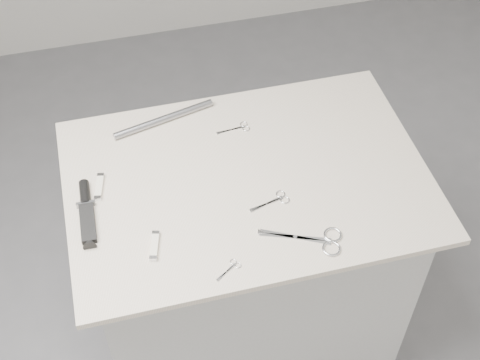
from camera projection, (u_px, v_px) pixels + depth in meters
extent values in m
cube|color=slate|center=(245.00, 339.00, 2.54)|extent=(4.00, 4.00, 0.01)
cube|color=#B0AFAD|center=(246.00, 272.00, 2.20)|extent=(0.90, 0.60, 0.90)
cube|color=beige|center=(247.00, 179.00, 1.85)|extent=(1.00, 0.70, 0.02)
cube|color=silver|center=(295.00, 237.00, 1.71)|extent=(0.18, 0.10, 0.00)
cylinder|color=silver|center=(295.00, 237.00, 1.71)|extent=(0.01, 0.01, 0.01)
torus|color=silver|center=(333.00, 235.00, 1.71)|extent=(0.05, 0.05, 0.01)
torus|color=silver|center=(331.00, 249.00, 1.68)|extent=(0.05, 0.05, 0.01)
cube|color=silver|center=(266.00, 204.00, 1.78)|extent=(0.10, 0.04, 0.00)
cylinder|color=silver|center=(266.00, 204.00, 1.78)|extent=(0.01, 0.01, 0.00)
torus|color=silver|center=(281.00, 194.00, 1.80)|extent=(0.03, 0.03, 0.00)
torus|color=silver|center=(285.00, 200.00, 1.79)|extent=(0.03, 0.03, 0.00)
cube|color=silver|center=(231.00, 130.00, 1.97)|extent=(0.09, 0.02, 0.00)
cylinder|color=silver|center=(231.00, 130.00, 1.97)|extent=(0.00, 0.00, 0.00)
torus|color=silver|center=(244.00, 124.00, 1.98)|extent=(0.02, 0.02, 0.00)
torus|color=silver|center=(246.00, 129.00, 1.97)|extent=(0.02, 0.02, 0.00)
cube|color=silver|center=(226.00, 272.00, 1.64)|extent=(0.06, 0.05, 0.00)
cylinder|color=silver|center=(226.00, 272.00, 1.64)|extent=(0.00, 0.00, 0.00)
torus|color=silver|center=(233.00, 262.00, 1.66)|extent=(0.02, 0.02, 0.00)
torus|color=silver|center=(238.00, 265.00, 1.65)|extent=(0.02, 0.02, 0.00)
cube|color=black|center=(88.00, 223.00, 1.73)|extent=(0.04, 0.13, 0.02)
cube|color=gray|center=(86.00, 204.00, 1.77)|extent=(0.05, 0.01, 0.02)
cylinder|color=black|center=(85.00, 193.00, 1.80)|extent=(0.03, 0.08, 0.03)
cube|color=silver|center=(99.00, 187.00, 1.81)|extent=(0.04, 0.09, 0.01)
cube|color=silver|center=(101.00, 176.00, 1.84)|extent=(0.02, 0.01, 0.01)
cube|color=silver|center=(98.00, 198.00, 1.79)|extent=(0.02, 0.01, 0.01)
cube|color=silver|center=(155.00, 246.00, 1.68)|extent=(0.04, 0.09, 0.01)
cube|color=silver|center=(156.00, 233.00, 1.71)|extent=(0.02, 0.01, 0.01)
cube|color=silver|center=(153.00, 258.00, 1.66)|extent=(0.02, 0.01, 0.01)
cylinder|color=gray|center=(164.00, 119.00, 1.99)|extent=(0.31, 0.10, 0.02)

